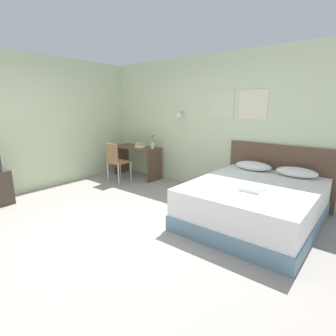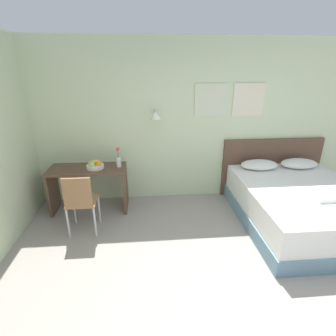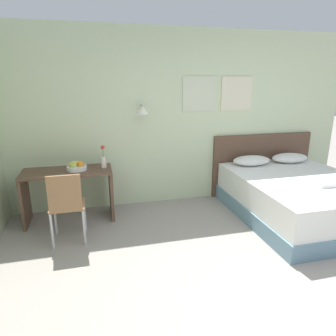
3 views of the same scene
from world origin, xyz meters
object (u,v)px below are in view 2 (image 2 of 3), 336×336
(desk_chair, at_px, (80,200))
(desk, at_px, (89,181))
(pillow_left, at_px, (259,165))
(pillow_right, at_px, (299,163))
(bed, at_px, (301,207))
(flower_vase, at_px, (119,160))
(folded_towel_near_foot, at_px, (324,196))
(headboard, at_px, (271,167))
(fruit_bowl, at_px, (95,165))

(desk_chair, bearing_deg, desk, 91.81)
(pillow_left, distance_m, pillow_right, 0.70)
(bed, distance_m, flower_vase, 2.82)
(pillow_left, relative_size, folded_towel_near_foot, 2.11)
(bed, bearing_deg, pillow_right, 65.90)
(headboard, xyz_separation_m, pillow_right, (0.35, -0.27, 0.15))
(bed, distance_m, desk, 3.25)
(pillow_left, height_order, flower_vase, flower_vase)
(bed, relative_size, desk, 1.71)
(headboard, distance_m, flower_vase, 2.71)
(flower_vase, bearing_deg, fruit_bowl, -175.07)
(bed, distance_m, pillow_left, 0.93)
(headboard, xyz_separation_m, flower_vase, (-2.67, -0.31, 0.32))
(bed, relative_size, pillow_left, 3.29)
(folded_towel_near_foot, bearing_deg, bed, 103.68)
(bed, bearing_deg, headboard, 90.00)
(headboard, relative_size, fruit_bowl, 6.70)
(pillow_left, xyz_separation_m, pillow_right, (0.70, 0.00, 0.00))
(desk, bearing_deg, fruit_bowl, -6.02)
(folded_towel_near_foot, relative_size, desk, 0.25)
(folded_towel_near_foot, xyz_separation_m, desk_chair, (-3.22, 0.35, -0.10))
(desk_chair, relative_size, fruit_bowl, 3.34)
(pillow_right, bearing_deg, bed, -114.10)
(folded_towel_near_foot, xyz_separation_m, flower_vase, (-2.75, 1.04, 0.22))
(desk_chair, height_order, flower_vase, flower_vase)
(desk, bearing_deg, desk_chair, -88.19)
(headboard, height_order, fruit_bowl, headboard)
(pillow_right, distance_m, fruit_bowl, 3.39)
(folded_towel_near_foot, bearing_deg, pillow_right, 75.79)
(folded_towel_near_foot, relative_size, fruit_bowl, 1.10)
(pillow_left, bearing_deg, bed, -65.90)
(flower_vase, bearing_deg, pillow_right, 0.91)
(headboard, height_order, desk_chair, headboard)
(headboard, relative_size, pillow_left, 2.89)
(headboard, height_order, pillow_left, headboard)
(bed, distance_m, folded_towel_near_foot, 0.46)
(desk, xyz_separation_m, desk_chair, (0.02, -0.67, 0.02))
(desk_chair, bearing_deg, folded_towel_near_foot, -6.26)
(pillow_left, relative_size, pillow_right, 1.00)
(pillow_right, relative_size, desk_chair, 0.69)
(bed, bearing_deg, folded_towel_near_foot, -76.32)
(pillow_left, height_order, desk_chair, desk_chair)
(bed, bearing_deg, pillow_left, 114.10)
(desk_chair, bearing_deg, flower_vase, 55.37)
(pillow_left, bearing_deg, folded_towel_near_foot, -68.69)
(pillow_right, xyz_separation_m, flower_vase, (-3.02, -0.05, 0.17))
(folded_towel_near_foot, height_order, desk, desk)
(pillow_right, distance_m, folded_towel_near_foot, 1.12)
(headboard, xyz_separation_m, pillow_left, (-0.35, -0.27, 0.15))
(pillow_left, height_order, desk, pillow_left)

